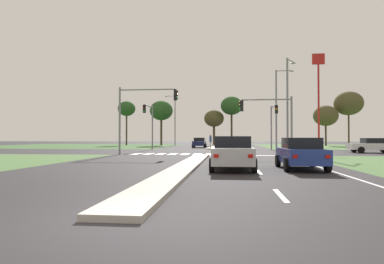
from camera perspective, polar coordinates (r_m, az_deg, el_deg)
name	(u,v)px	position (r m, az deg, el deg)	size (l,w,h in m)	color
ground_plane	(208,152)	(35.85, 2.72, -3.43)	(200.00, 200.00, 0.00)	#282628
grass_verge_far_left	(81,146)	(66.29, -18.54, -2.26)	(35.00, 35.00, 0.01)	#385B2D
grass_verge_far_right	(363,147)	(64.65, 27.32, -2.23)	(35.00, 35.00, 0.01)	#476B38
median_island_near	(186,166)	(16.95, -1.09, -5.92)	(1.20, 22.00, 0.14)	#ADA89E
median_island_far	(216,146)	(60.81, 4.10, -2.36)	(1.20, 36.00, 0.14)	#ADA89E
lane_dash_near	(281,195)	(9.19, 14.97, -10.48)	(0.14, 2.00, 0.01)	silver
lane_dash_second	(259,172)	(15.10, 11.43, -6.75)	(0.14, 2.00, 0.01)	silver
lane_dash_third	(250,162)	(21.05, 9.90, -5.12)	(0.14, 2.00, 0.01)	silver
lane_dash_fourth	(245,157)	(27.03, 9.05, -4.20)	(0.14, 2.00, 0.01)	silver
lane_dash_fifth	(242,153)	(33.02, 8.51, -3.62)	(0.14, 2.00, 0.01)	silver
edge_line_right	(320,167)	(18.44, 21.08, -5.65)	(0.14, 24.00, 0.01)	silver
stop_bar_near	(247,155)	(28.84, 9.47, -4.00)	(6.40, 0.50, 0.01)	silver
crosswalk_bar_near	(137,154)	(31.75, -9.48, -3.72)	(0.70, 2.80, 0.01)	silver
crosswalk_bar_second	(149,154)	(31.46, -7.46, -3.75)	(0.70, 2.80, 0.01)	silver
crosswalk_bar_third	(161,154)	(31.21, -5.40, -3.78)	(0.70, 2.80, 0.01)	silver
crosswalk_bar_fourth	(173,154)	(31.01, -3.32, -3.80)	(0.70, 2.80, 0.01)	silver
crosswalk_bar_fifth	(185,154)	(30.84, -1.20, -3.82)	(0.70, 2.80, 0.01)	silver
crosswalk_bar_sixth	(197,154)	(30.71, 0.93, -3.83)	(0.70, 2.80, 0.01)	silver
crosswalk_bar_seventh	(210,154)	(30.63, 3.08, -3.84)	(0.70, 2.80, 0.01)	silver
car_navy_near	(199,143)	(51.21, 1.28, -1.82)	(2.01, 4.49, 1.53)	#161E47
car_silver_second	(232,153)	(15.99, 6.96, -3.54)	(2.06, 4.45, 1.59)	#B7B7BC
car_white_third	(373,145)	(38.28, 28.64, -2.00)	(4.59, 2.09, 1.49)	silver
car_blue_fourth	(301,153)	(16.90, 18.17, -3.47)	(1.98, 4.23, 1.53)	navy
car_red_fifth	(231,147)	(26.43, 6.80, -2.58)	(1.99, 4.42, 1.54)	#A31919
traffic_signal_far_right	(273,119)	(41.04, 13.78, 2.21)	(0.32, 4.77, 5.50)	gray
traffic_signal_near_left	(140,108)	(30.30, -8.86, 4.15)	(5.46, 0.32, 6.11)	gray
traffic_signal_far_left	(149,119)	(41.93, -7.32, 2.29)	(0.32, 4.59, 5.70)	gray
traffic_signal_near_right	(271,115)	(29.46, 13.43, 2.92)	(4.57, 0.32, 5.09)	gray
street_lamp_second	(288,100)	(34.98, 16.17, 5.25)	(1.25, 1.70, 9.57)	gray
street_lamp_third	(278,106)	(42.40, 14.50, 4.39)	(2.21, 0.49, 9.89)	gray
street_lamp_fourth	(174,118)	(65.43, -3.07, 2.45)	(2.12, 0.61, 9.84)	gray
pedestrian_at_median	(211,140)	(47.19, 3.20, -1.30)	(0.34, 0.34, 1.86)	#9E8966
fastfood_pole_sign	(318,81)	(53.50, 20.90, 8.26)	(1.80, 0.40, 14.10)	red
treeline_near	(127,109)	(69.79, -11.18, 3.91)	(3.60, 3.60, 9.07)	#423323
treeline_second	(161,111)	(66.96, -5.30, 3.66)	(4.60, 4.60, 8.95)	#423323
treeline_third	(214,119)	(65.67, 3.80, 2.30)	(3.90, 3.90, 7.01)	#423323
treeline_fourth	(232,106)	(64.45, 6.81, 4.46)	(4.18, 4.18, 9.49)	#423323
treeline_fifth	(326,116)	(68.03, 21.99, 2.60)	(4.60, 4.60, 7.67)	#423323
treeline_sixth	(349,103)	(70.36, 25.31, 4.46)	(5.36, 5.36, 10.39)	#423323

